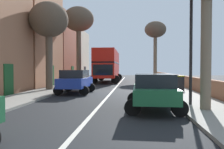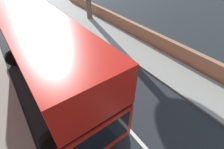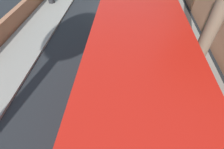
% 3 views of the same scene
% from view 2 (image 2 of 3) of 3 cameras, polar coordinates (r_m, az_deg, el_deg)
% --- Properties ---
extents(double_decker_bus, '(3.64, 10.50, 4.06)m').
position_cam_2_polar(double_decker_bus, '(8.62, -23.59, 7.82)').
color(double_decker_bus, red).
rests_on(double_decker_bus, ground).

